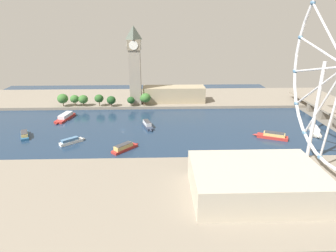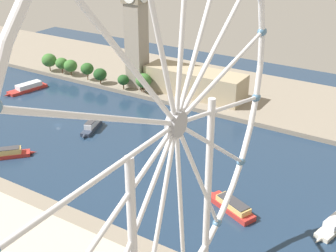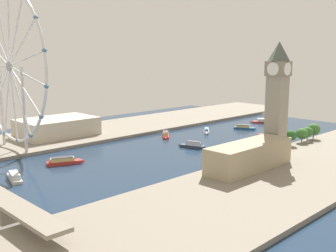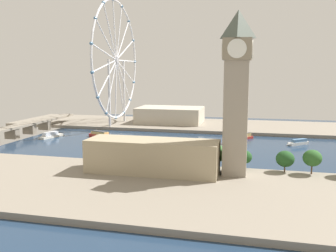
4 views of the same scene
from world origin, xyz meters
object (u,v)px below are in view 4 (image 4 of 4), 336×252
ferris_wheel (116,61)px  riverside_hall (170,115)px  river_bridge (12,130)px  tour_boat_4 (101,135)px  parliament_block (152,156)px  tour_boat_6 (51,135)px  clock_tower (236,91)px  tour_boat_5 (242,137)px  tour_boat_3 (218,147)px  tour_boat_0 (298,142)px

ferris_wheel → riverside_hall: (23.44, -52.61, -58.54)m
river_bridge → tour_boat_4: river_bridge is taller
parliament_block → tour_boat_4: bearing=36.0°
parliament_block → riverside_hall: 199.19m
ferris_wheel → river_bridge: ferris_wheel is taller
tour_boat_6 → clock_tower: bearing=-103.8°
tour_boat_4 → tour_boat_5: size_ratio=1.33×
river_bridge → tour_boat_6: (12.70, -30.66, -5.68)m
tour_boat_5 → tour_boat_6: (-31.30, 167.00, -0.11)m
parliament_block → riverside_hall: parliament_block is taller
ferris_wheel → tour_boat_5: (-43.91, -132.82, -67.69)m
riverside_hall → tour_boat_6: bearing=138.7°
ferris_wheel → tour_boat_6: ferris_wheel is taller
tour_boat_3 → parliament_block: bearing=141.7°
tour_boat_5 → clock_tower: bearing=43.4°
clock_tower → tour_boat_4: (101.75, 123.57, -45.96)m
tour_boat_3 → tour_boat_5: tour_boat_3 is taller
ferris_wheel → tour_boat_4: ferris_wheel is taller
river_bridge → tour_boat_0: (29.48, -242.59, -5.82)m
parliament_block → riverside_hall: size_ratio=1.04×
clock_tower → tour_boat_3: size_ratio=3.43×
riverside_hall → tour_boat_3: riverside_hall is taller
parliament_block → tour_boat_6: parliament_block is taller
tour_boat_4 → tour_boat_6: size_ratio=1.03×
ferris_wheel → tour_boat_5: 155.40m
ferris_wheel → river_bridge: (-87.91, 64.85, -62.12)m
tour_boat_4 → tour_boat_0: bearing=25.0°
river_bridge → tour_boat_3: (-6.08, -181.59, -5.42)m
clock_tower → river_bridge: (77.48, 197.21, -40.48)m
clock_tower → riverside_hall: bearing=22.9°
riverside_hall → tour_boat_5: (-67.35, -80.21, -9.15)m
tour_boat_3 → tour_boat_5: bearing=-36.0°
tour_boat_3 → tour_boat_6: 152.09m
tour_boat_0 → tour_boat_4: (-5.21, 168.94, 0.33)m
ferris_wheel → tour_boat_6: size_ratio=4.65×
ferris_wheel → tour_boat_0: ferris_wheel is taller
riverside_hall → tour_boat_4: 97.90m
ferris_wheel → tour_boat_4: 93.26m
tour_boat_4 → tour_boat_6: bearing=-141.7°
clock_tower → tour_boat_3: bearing=12.3°
parliament_block → tour_boat_0: (114.17, -89.85, -10.14)m
ferris_wheel → tour_boat_5: ferris_wheel is taller
river_bridge → tour_boat_0: river_bridge is taller
riverside_hall → tour_boat_3: bearing=-151.4°
ferris_wheel → riverside_hall: size_ratio=1.84×
parliament_block → tour_boat_5: 136.67m
parliament_block → river_bridge: size_ratio=0.37×
riverside_hall → tour_boat_5: riverside_hall is taller
riverside_hall → tour_boat_6: size_ratio=2.52×
tour_boat_0 → tour_boat_5: tour_boat_5 is taller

